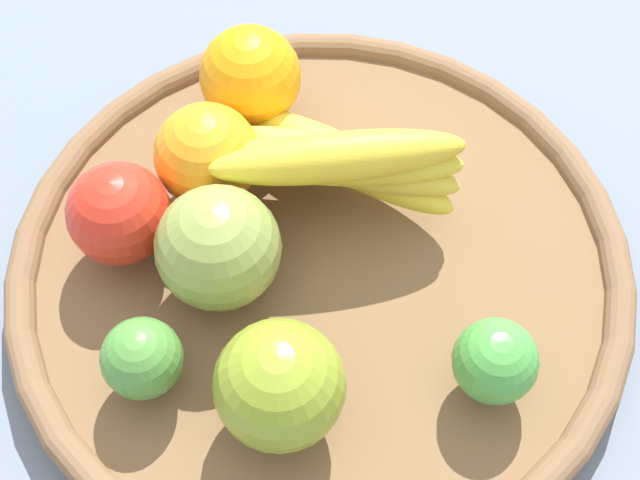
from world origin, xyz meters
TOP-DOWN VIEW (x-y plane):
  - ground_plane at (0.00, 0.00)m, footprint 2.40×2.40m
  - basket at (0.00, 0.00)m, footprint 0.41×0.41m
  - apple_2 at (0.00, 0.06)m, footprint 0.10×0.10m
  - banana_bunch at (0.04, -0.03)m, footprint 0.14×0.17m
  - apple_0 at (-0.10, 0.05)m, footprint 0.10×0.10m
  - orange_1 at (0.13, 0.01)m, footprint 0.08×0.08m
  - apple_1 at (0.05, 0.12)m, footprint 0.08×0.08m
  - lime_0 at (-0.11, -0.07)m, footprint 0.06×0.06m
  - lime_1 at (-0.05, 0.12)m, footprint 0.06×0.06m
  - orange_0 at (0.07, 0.06)m, footprint 0.07×0.07m

SIDE VIEW (x-z plane):
  - ground_plane at x=0.00m, z-range 0.00..0.00m
  - basket at x=0.00m, z-range 0.00..0.04m
  - lime_1 at x=-0.05m, z-range 0.04..0.08m
  - lime_0 at x=-0.11m, z-range 0.04..0.09m
  - apple_1 at x=0.05m, z-range 0.04..0.10m
  - orange_0 at x=0.07m, z-range 0.04..0.11m
  - orange_1 at x=0.13m, z-range 0.04..0.11m
  - banana_bunch at x=0.04m, z-range 0.04..0.11m
  - apple_0 at x=-0.10m, z-range 0.04..0.11m
  - apple_2 at x=0.00m, z-range 0.04..0.11m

